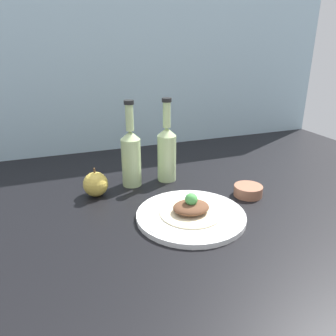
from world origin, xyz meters
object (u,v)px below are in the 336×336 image
plate (191,215)px  dipping_bowl (248,191)px  plated_food (191,208)px  cider_bottle_right (167,151)px  apple (96,184)px  cider_bottle_left (131,155)px

plate → dipping_bowl: dipping_bowl is taller
plated_food → dipping_bowl: (21.30, 6.26, -1.30)cm
plated_food → dipping_bowl: bearing=16.4°
plate → cider_bottle_right: bearing=83.5°
apple → cider_bottle_left: bearing=18.3°
plated_food → apple: 30.23cm
plate → plated_food: size_ratio=1.75×
plated_food → apple: (-20.79, 21.93, 0.80)cm
plate → apple: size_ratio=3.25×
plate → dipping_bowl: 22.21cm
plated_food → cider_bottle_right: bearing=83.5°
apple → cider_bottle_right: bearing=9.5°
plate → cider_bottle_left: bearing=108.8°
plated_food → cider_bottle_left: (-8.82, 25.88, 7.11)cm
cider_bottle_right → apple: (-23.72, -3.95, -6.31)cm
plate → plated_food: plated_food is taller
cider_bottle_left → dipping_bowl: 36.92cm
plated_food → apple: bearing=133.5°
plated_food → dipping_bowl: 22.24cm
apple → dipping_bowl: (42.09, -15.68, -2.10)cm
apple → plate: bearing=-46.5°
plated_food → dipping_bowl: plated_food is taller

